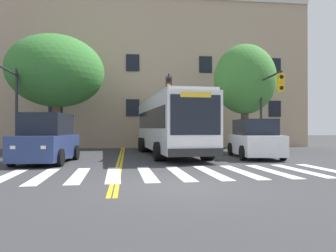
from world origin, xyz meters
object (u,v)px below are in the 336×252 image
at_px(traffic_light_near_corner, 269,98).
at_px(street_tree_curbside_small, 57,71).
at_px(traffic_light_overhead, 168,100).
at_px(street_tree_curbside_large, 245,80).
at_px(car_navy_near_lane, 47,140).
at_px(car_white_far_lane, 254,139).
at_px(traffic_light_far_corner, 8,94).
at_px(city_bus, 170,124).

relative_size(traffic_light_near_corner, street_tree_curbside_small, 0.61).
relative_size(traffic_light_overhead, street_tree_curbside_large, 0.65).
xyz_separation_m(car_navy_near_lane, traffic_light_near_corner, (12.29, 2.88, 2.39)).
height_order(car_navy_near_lane, traffic_light_overhead, traffic_light_overhead).
bearing_deg(traffic_light_near_corner, car_white_far_lane, -135.69).
relative_size(traffic_light_far_corner, street_tree_curbside_large, 0.68).
bearing_deg(city_bus, traffic_light_overhead, -106.29).
height_order(traffic_light_far_corner, street_tree_curbside_large, street_tree_curbside_large).
relative_size(car_white_far_lane, street_tree_curbside_large, 0.68).
bearing_deg(car_white_far_lane, city_bus, 152.31).
relative_size(city_bus, car_navy_near_lane, 2.41).
xyz_separation_m(traffic_light_near_corner, traffic_light_far_corner, (-14.84, -0.63, -0.02)).
distance_m(car_white_far_lane, street_tree_curbside_small, 13.45).
bearing_deg(street_tree_curbside_small, traffic_light_far_corner, -111.63).
distance_m(traffic_light_overhead, street_tree_curbside_large, 6.62).
height_order(city_bus, street_tree_curbside_large, street_tree_curbside_large).
height_order(car_white_far_lane, street_tree_curbside_small, street_tree_curbside_small).
height_order(city_bus, traffic_light_far_corner, traffic_light_far_corner).
bearing_deg(city_bus, car_white_far_lane, -27.69).
bearing_deg(car_white_far_lane, traffic_light_far_corner, 176.40).
height_order(car_navy_near_lane, traffic_light_far_corner, traffic_light_far_corner).
xyz_separation_m(car_white_far_lane, street_tree_curbside_small, (-11.69, 4.98, 4.39)).
height_order(car_white_far_lane, traffic_light_far_corner, traffic_light_far_corner).
distance_m(traffic_light_far_corner, traffic_light_overhead, 8.80).
xyz_separation_m(city_bus, street_tree_curbside_small, (-7.25, 2.65, 3.51)).
bearing_deg(street_tree_curbside_small, traffic_light_overhead, -23.89).
distance_m(city_bus, street_tree_curbside_small, 8.48).
relative_size(traffic_light_far_corner, street_tree_curbside_small, 0.60).
bearing_deg(street_tree_curbside_large, city_bus, -157.64).
bearing_deg(traffic_light_overhead, city_bus, 73.71).
xyz_separation_m(car_white_far_lane, street_tree_curbside_large, (1.15, 4.64, 4.02)).
bearing_deg(traffic_light_overhead, traffic_light_far_corner, -173.51).
xyz_separation_m(car_navy_near_lane, street_tree_curbside_small, (-0.91, 6.39, 4.31)).
bearing_deg(street_tree_curbside_large, car_navy_near_lane, -153.13).
distance_m(city_bus, traffic_light_far_corner, 9.15).
bearing_deg(car_navy_near_lane, street_tree_curbside_small, 98.10).
bearing_deg(car_navy_near_lane, traffic_light_near_corner, 13.18).
distance_m(traffic_light_far_corner, street_tree_curbside_small, 4.86).
xyz_separation_m(traffic_light_near_corner, street_tree_curbside_large, (-0.35, 3.17, 1.54)).
height_order(city_bus, street_tree_curbside_small, street_tree_curbside_small).
bearing_deg(car_white_far_lane, street_tree_curbside_large, 76.06).
distance_m(car_white_far_lane, traffic_light_near_corner, 3.25).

